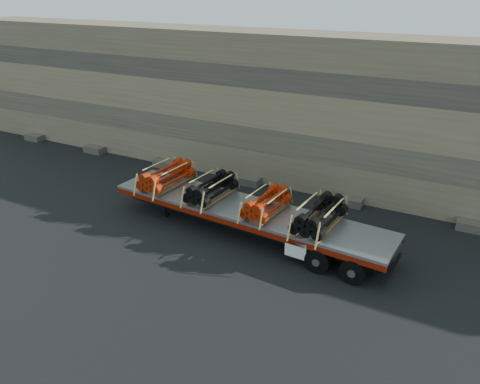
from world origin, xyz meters
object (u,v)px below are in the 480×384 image
(bundle_midfront, at_px, (211,189))
(bundle_rear, at_px, (319,216))
(bundle_front, at_px, (166,177))
(bundle_midrear, at_px, (266,204))
(trailer, at_px, (246,221))

(bundle_midfront, bearing_deg, bundle_rear, 0.00)
(bundle_front, relative_size, bundle_midrear, 1.12)
(bundle_midfront, relative_size, bundle_rear, 0.94)
(trailer, xyz_separation_m, bundle_front, (-3.91, 0.28, 1.00))
(trailer, relative_size, bundle_front, 4.71)
(bundle_midrear, distance_m, bundle_rear, 2.11)
(bundle_front, height_order, bundle_rear, bundle_rear)
(bundle_front, bearing_deg, trailer, 0.00)
(trailer, xyz_separation_m, bundle_midfront, (-1.61, 0.12, 0.98))
(bundle_midrear, bearing_deg, trailer, 180.00)
(trailer, xyz_separation_m, bundle_midrear, (0.88, -0.06, 0.96))
(trailer, distance_m, bundle_midrear, 1.31)
(trailer, distance_m, bundle_front, 4.05)
(bundle_midfront, bearing_deg, bundle_midrear, 0.00)
(bundle_midfront, distance_m, bundle_midrear, 2.50)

